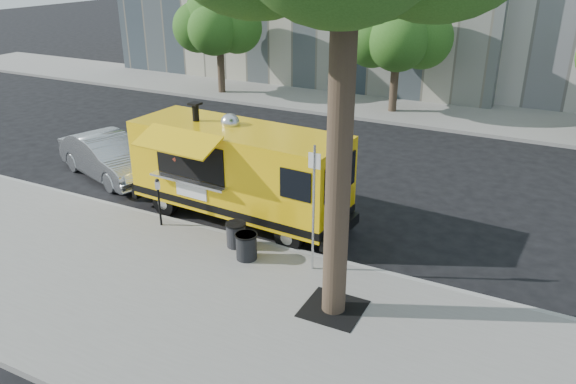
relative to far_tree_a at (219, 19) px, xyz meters
name	(u,v)px	position (x,y,z in m)	size (l,w,h in m)	color
ground	(284,232)	(10.00, -12.30, -3.78)	(120.00, 120.00, 0.00)	black
sidewalk	(195,309)	(10.00, -16.30, -3.70)	(60.00, 6.00, 0.15)	gray
curb	(267,245)	(10.00, -13.23, -3.70)	(60.00, 0.14, 0.16)	#999993
far_sidewalk	(418,111)	(10.00, 1.20, -3.70)	(60.00, 5.00, 0.15)	gray
tree_well	(333,309)	(12.60, -15.10, -3.62)	(1.20, 1.20, 0.02)	black
far_tree_a	(219,19)	(0.00, 0.00, 0.00)	(3.42, 3.42, 5.36)	#33261C
far_tree_b	(398,28)	(9.00, 0.40, 0.06)	(3.60, 3.60, 5.50)	#33261C
sign_post	(314,202)	(11.55, -13.85, -1.93)	(0.28, 0.06, 3.00)	silver
parking_meter	(159,196)	(7.00, -13.65, -2.79)	(0.11, 0.11, 1.33)	black
food_truck	(237,170)	(8.50, -12.13, -2.31)	(6.44, 3.11, 3.11)	yellow
sedan	(109,157)	(3.04, -11.35, -3.07)	(1.49, 4.28, 1.41)	#AEB1B5
trash_bin_left	(236,234)	(9.41, -13.72, -3.29)	(0.52, 0.52, 0.62)	black
trash_bin_right	(246,246)	(9.96, -14.14, -3.28)	(0.54, 0.54, 0.65)	black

